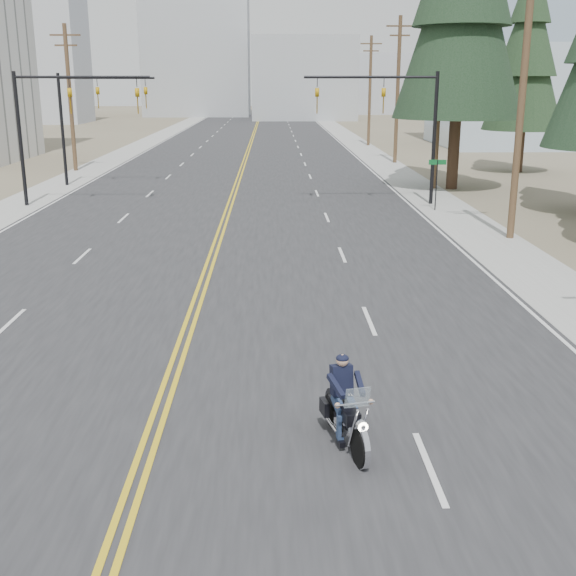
{
  "coord_description": "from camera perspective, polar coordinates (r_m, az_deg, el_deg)",
  "views": [
    {
      "loc": [
        2.3,
        -7.1,
        6.46
      ],
      "look_at": [
        2.68,
        9.87,
        1.6
      ],
      "focal_mm": 45.0,
      "sensor_mm": 36.0,
      "label": 1
    }
  ],
  "objects": [
    {
      "name": "utility_pole_left",
      "position": [
        57.06,
        -16.85,
        14.33
      ],
      "size": [
        2.2,
        0.3,
        10.5
      ],
      "color": "brown",
      "rests_on": "ground"
    },
    {
      "name": "utility_pole_b",
      "position": [
        31.78,
        18.02,
        14.37
      ],
      "size": [
        2.2,
        0.3,
        11.5
      ],
      "color": "brown",
      "rests_on": "ground"
    },
    {
      "name": "sidewalk_left",
      "position": [
        78.59,
        -11.6,
        10.95
      ],
      "size": [
        3.0,
        200.0,
        0.01
      ],
      "primitive_type": "cube",
      "color": "#A5A5A0",
      "rests_on": "ground"
    },
    {
      "name": "utility_pole_e",
      "position": [
        77.77,
        6.49,
        15.34
      ],
      "size": [
        2.2,
        0.3,
        11.0
      ],
      "color": "brown",
      "rests_on": "ground"
    },
    {
      "name": "street_sign",
      "position": [
        38.34,
        11.68,
        8.67
      ],
      "size": [
        0.9,
        0.06,
        2.62
      ],
      "color": "black",
      "rests_on": "ground"
    },
    {
      "name": "haze_bldg_a",
      "position": [
        127.75,
        -19.14,
        17.18
      ],
      "size": [
        14.0,
        12.0,
        22.0
      ],
      "primitive_type": "cube",
      "color": "#B7BCC6",
      "rests_on": "ground"
    },
    {
      "name": "traffic_mast_left",
      "position": [
        40.72,
        -17.83,
        13.09
      ],
      "size": [
        7.1,
        0.26,
        7.0
      ],
      "color": "black",
      "rests_on": "ground"
    },
    {
      "name": "utility_pole_c",
      "position": [
        46.24,
        11.86,
        14.75
      ],
      "size": [
        2.2,
        0.3,
        11.0
      ],
      "color": "brown",
      "rests_on": "ground"
    },
    {
      "name": "haze_bldg_d",
      "position": [
        147.94,
        -7.19,
        18.39
      ],
      "size": [
        20.0,
        15.0,
        26.0
      ],
      "primitive_type": "cube",
      "color": "#ADB2B7",
      "rests_on": "ground"
    },
    {
      "name": "haze_bldg_b",
      "position": [
        132.22,
        1.24,
        16.21
      ],
      "size": [
        18.0,
        14.0,
        14.0
      ],
      "primitive_type": "cube",
      "color": "#ADB2B7",
      "rests_on": "ground"
    },
    {
      "name": "conifer_far",
      "position": [
        56.81,
        18.43,
        17.59
      ],
      "size": [
        5.75,
        5.75,
        15.39
      ],
      "rotation": [
        0.0,
        0.0,
        -0.19
      ],
      "color": "#382619",
      "rests_on": "ground"
    },
    {
      "name": "haze_bldg_e",
      "position": [
        158.73,
        7.21,
        15.69
      ],
      "size": [
        14.0,
        14.0,
        12.0
      ],
      "primitive_type": "cube",
      "color": "#B7BCC6",
      "rests_on": "ground"
    },
    {
      "name": "glass_building",
      "position": [
        82.7,
        20.77,
        17.45
      ],
      "size": [
        24.0,
        16.0,
        20.0
      ],
      "primitive_type": "cube",
      "color": "#9EB5CC",
      "rests_on": "ground"
    },
    {
      "name": "traffic_mast_right",
      "position": [
        39.69,
        8.65,
        13.6
      ],
      "size": [
        7.1,
        0.26,
        7.0
      ],
      "color": "black",
      "rests_on": "ground"
    },
    {
      "name": "motorcyclist",
      "position": [
        13.29,
        4.65,
        -9.09
      ],
      "size": [
        1.38,
        2.31,
        1.68
      ],
      "primitive_type": null,
      "rotation": [
        0.0,
        0.0,
        3.37
      ],
      "color": "black",
      "rests_on": "ground"
    },
    {
      "name": "traffic_mast_far",
      "position": [
        48.53,
        -15.56,
        13.54
      ],
      "size": [
        6.1,
        0.26,
        7.0
      ],
      "color": "black",
      "rests_on": "ground"
    },
    {
      "name": "utility_pole_d",
      "position": [
        60.96,
        8.67,
        15.35
      ],
      "size": [
        2.2,
        0.3,
        11.5
      ],
      "color": "brown",
      "rests_on": "ground"
    },
    {
      "name": "road",
      "position": [
        77.4,
        -3.03,
        11.17
      ],
      "size": [
        20.0,
        200.0,
        0.01
      ],
      "primitive_type": "cube",
      "color": "#303033",
      "rests_on": "ground"
    },
    {
      "name": "haze_bldg_c",
      "position": [
        123.04,
        17.29,
        16.47
      ],
      "size": [
        16.0,
        12.0,
        18.0
      ],
      "primitive_type": "cube",
      "color": "#B7BCC6",
      "rests_on": "ground"
    },
    {
      "name": "sidewalk_right",
      "position": [
        77.91,
        5.61,
        11.15
      ],
      "size": [
        3.0,
        200.0,
        0.01
      ],
      "primitive_type": "cube",
      "color": "#A5A5A0",
      "rests_on": "ground"
    }
  ]
}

